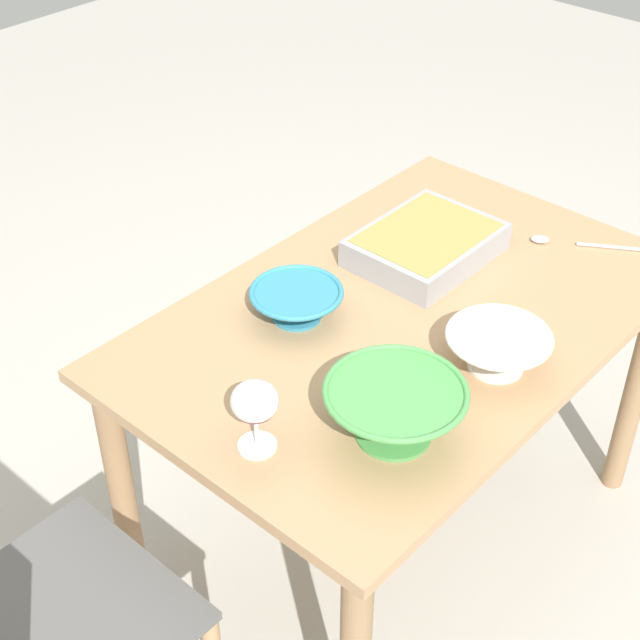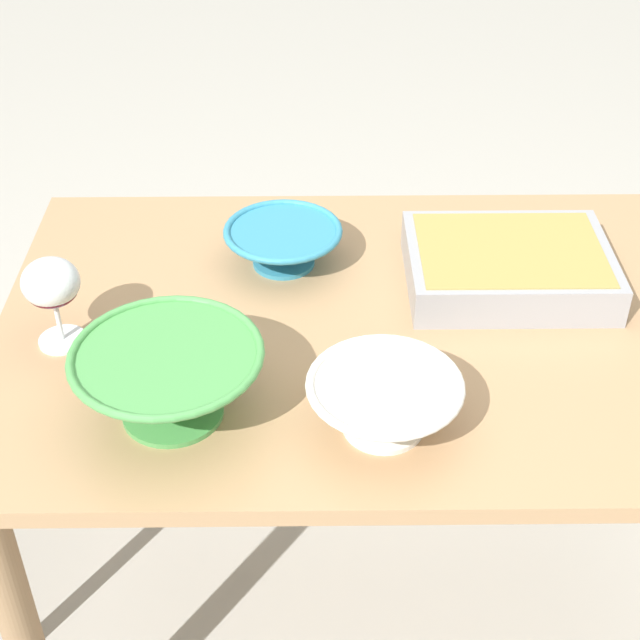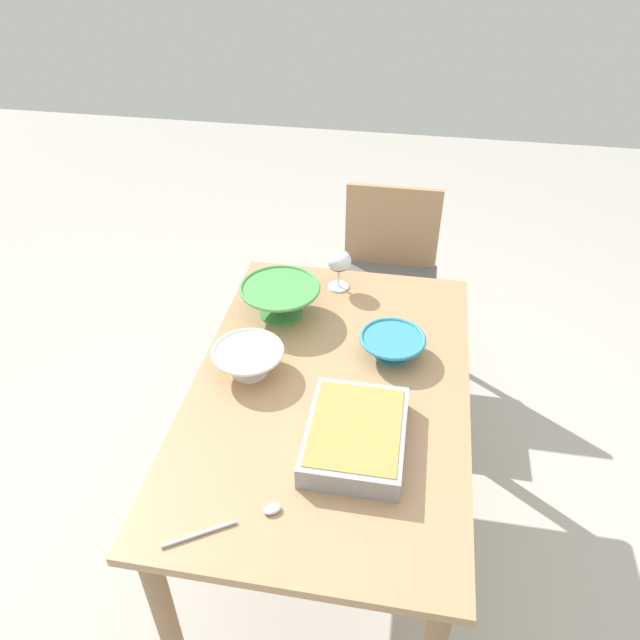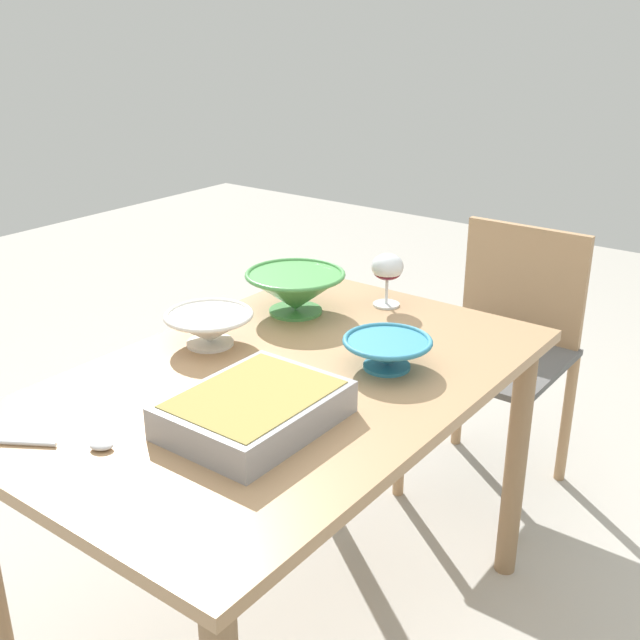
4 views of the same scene
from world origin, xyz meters
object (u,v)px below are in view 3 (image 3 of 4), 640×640
at_px(mixing_bowl, 392,345).
at_px(serving_spoon, 245,518).
at_px(small_bowl, 280,299).
at_px(dining_table, 330,413).
at_px(serving_bowl, 248,359).
at_px(wine_glass, 339,263).
at_px(chair, 387,277).
at_px(casserole_dish, 356,434).

distance_m(mixing_bowl, serving_spoon, 0.71).
relative_size(mixing_bowl, small_bowl, 0.76).
distance_m(dining_table, serving_bowl, 0.29).
xyz_separation_m(wine_glass, mixing_bowl, (0.34, 0.22, -0.06)).
height_order(mixing_bowl, serving_spoon, mixing_bowl).
bearing_deg(serving_spoon, chair, 171.38).
bearing_deg(chair, serving_bowl, -19.92).
distance_m(dining_table, small_bowl, 0.42).
relative_size(dining_table, serving_bowl, 5.82).
relative_size(dining_table, mixing_bowl, 6.16).
relative_size(casserole_dish, small_bowl, 1.26).
height_order(wine_glass, casserole_dish, wine_glass).
distance_m(small_bowl, serving_spoon, 0.80).
bearing_deg(casserole_dish, wine_glass, -168.08).
xyz_separation_m(casserole_dish, mixing_bowl, (-0.37, 0.06, 0.00)).
bearing_deg(chair, serving_spoon, -8.62).
relative_size(chair, serving_spoon, 3.41).
height_order(serving_bowl, serving_spoon, serving_bowl).
relative_size(wine_glass, serving_spoon, 0.59).
xyz_separation_m(casserole_dish, serving_bowl, (-0.23, -0.35, 0.01)).
bearing_deg(mixing_bowl, serving_spoon, -23.93).
height_order(chair, small_bowl, chair).
height_order(chair, casserole_dish, chair).
bearing_deg(mixing_bowl, serving_bowl, -70.58).
distance_m(dining_table, wine_glass, 0.55).
distance_m(mixing_bowl, small_bowl, 0.41).
height_order(chair, wine_glass, wine_glass).
height_order(wine_glass, serving_bowl, wine_glass).
bearing_deg(small_bowl, chair, 154.51).
xyz_separation_m(wine_glass, serving_spoon, (0.98, -0.07, -0.10)).
height_order(casserole_dish, serving_bowl, serving_bowl).
xyz_separation_m(small_bowl, serving_spoon, (0.79, 0.09, -0.05)).
xyz_separation_m(dining_table, mixing_bowl, (-0.17, 0.16, 0.15)).
distance_m(mixing_bowl, serving_bowl, 0.44).
bearing_deg(wine_glass, small_bowl, -41.22).
bearing_deg(chair, casserole_dish, 0.07).
xyz_separation_m(serving_bowl, serving_spoon, (0.50, 0.13, -0.04)).
height_order(chair, mixing_bowl, chair).
distance_m(casserole_dish, serving_spoon, 0.35).
bearing_deg(small_bowl, casserole_dish, 31.23).
bearing_deg(wine_glass, dining_table, 5.73).
distance_m(wine_glass, serving_spoon, 0.99).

